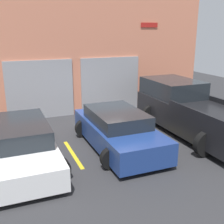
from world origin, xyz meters
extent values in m
plane|color=#2D2D30|center=(0.00, 0.00, 0.00)|extent=(28.00, 28.00, 0.00)
cube|color=#D17A5B|center=(0.00, 3.30, 2.76)|extent=(12.70, 0.60, 5.52)
cube|color=#939399|center=(-1.86, 2.96, 1.29)|extent=(2.92, 0.08, 2.59)
cube|color=#939399|center=(1.46, 2.96, 1.29)|extent=(2.92, 0.08, 2.59)
cube|color=#B21E19|center=(3.49, 2.97, 4.05)|extent=(0.90, 0.03, 0.22)
cube|color=black|center=(3.11, -1.33, 0.71)|extent=(1.92, 5.50, 0.97)
cube|color=#1E2328|center=(3.11, 0.19, 1.53)|extent=(1.77, 2.48, 0.67)
cube|color=black|center=(2.19, -2.56, 1.29)|extent=(0.08, 3.03, 0.18)
cylinder|color=black|center=(2.26, 0.38, 0.41)|extent=(0.82, 0.22, 0.82)
cylinder|color=black|center=(3.96, 0.38, 0.41)|extent=(0.82, 0.22, 0.82)
cylinder|color=black|center=(2.26, -3.03, 0.41)|extent=(0.82, 0.22, 0.82)
cube|color=white|center=(-3.11, -1.33, 0.45)|extent=(1.81, 4.67, 0.61)
cube|color=#1E2328|center=(-3.11, -1.21, 1.00)|extent=(1.59, 2.57, 0.50)
cylinder|color=black|center=(-2.31, 0.12, 0.32)|extent=(0.65, 0.22, 0.65)
cylinder|color=black|center=(-2.31, -2.77, 0.32)|extent=(0.65, 0.22, 0.65)
cube|color=navy|center=(0.00, -1.33, 0.49)|extent=(1.77, 4.39, 0.69)
cube|color=#1E2328|center=(0.00, -1.22, 1.05)|extent=(1.56, 2.41, 0.43)
cylinder|color=black|center=(-0.78, 0.03, 0.32)|extent=(0.65, 0.22, 0.65)
cylinder|color=black|center=(0.78, 0.03, 0.32)|extent=(0.65, 0.22, 0.65)
cylinder|color=black|center=(-0.78, -2.68, 0.32)|extent=(0.65, 0.22, 0.65)
cylinder|color=black|center=(0.78, -2.68, 0.32)|extent=(0.65, 0.22, 0.65)
cube|color=gold|center=(-1.56, -1.33, 0.00)|extent=(0.12, 2.20, 0.01)
cube|color=gold|center=(1.56, -1.33, 0.00)|extent=(0.12, 2.20, 0.01)
cube|color=gold|center=(4.67, -1.33, 0.00)|extent=(0.12, 2.20, 0.01)
camera|label=1|loc=(-3.51, -9.43, 3.83)|focal=45.00mm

